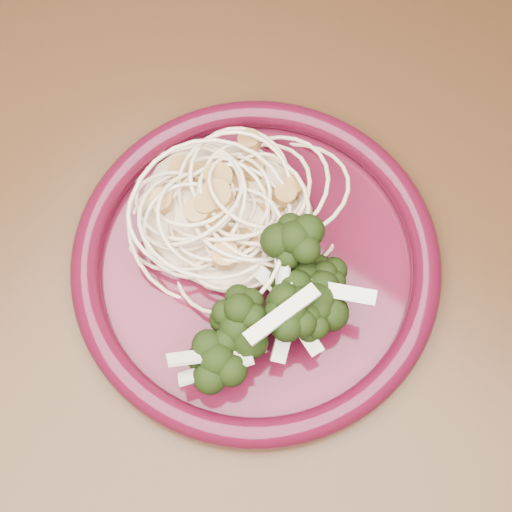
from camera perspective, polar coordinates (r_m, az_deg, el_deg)
The scene contains 6 objects.
dining_table at distance 0.66m, azimuth 3.33°, elevation 0.45°, with size 1.20×0.80×0.75m.
dinner_plate at distance 0.54m, azimuth 0.00°, elevation -0.38°, with size 0.37×0.37×0.02m.
spaghetti_pile at distance 0.54m, azimuth -2.36°, elevation 3.86°, with size 0.14×0.12×0.03m, color beige.
scallop_cluster at distance 0.51m, azimuth -2.52°, elevation 5.57°, with size 0.12×0.12×0.04m, color #B28341, non-canonical shape.
broccoli_pile at distance 0.50m, azimuth 3.12°, elevation -4.49°, with size 0.09×0.15×0.05m, color black.
onion_garnish at distance 0.47m, azimuth 3.32°, elevation -3.36°, with size 0.06×0.10×0.05m, color beige, non-canonical shape.
Camera 1 is at (0.12, -0.22, 1.26)m, focal length 50.00 mm.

